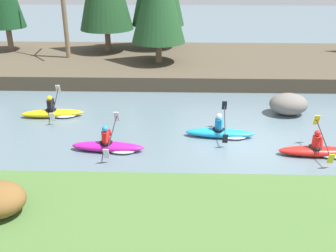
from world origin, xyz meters
name	(u,v)px	position (x,y,z in m)	size (l,w,h in m)	color
ground_plane	(252,145)	(0.00, 0.00, 0.00)	(90.00, 90.00, 0.00)	slate
riverbank_far	(224,64)	(0.00, 10.73, 0.39)	(44.00, 9.06, 0.78)	#4C4233
bare_tree_upstream	(64,8)	(-9.74, 10.59, 3.75)	(3.48, 3.44, 6.31)	#7A664C
kayaker_lead	(319,151)	(2.28, -0.76, 0.20)	(2.77, 2.06, 1.20)	red
kayaker_middle	(222,133)	(-1.08, 0.71, 0.20)	(2.79, 2.07, 1.20)	#1993D6
kayaker_trailing	(111,146)	(-5.33, -0.62, 0.20)	(2.79, 2.07, 1.20)	#C61999
kayaker_far_back	(55,113)	(-8.38, 2.64, 0.20)	(2.79, 2.07, 1.20)	yellow
boulder_midstream	(289,104)	(2.14, 3.27, 0.49)	(1.72, 1.35, 0.97)	slate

